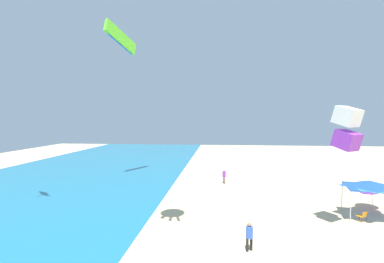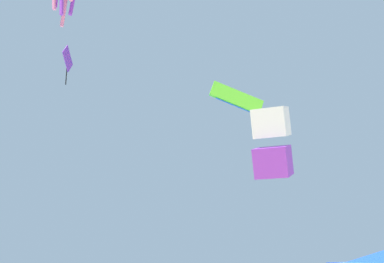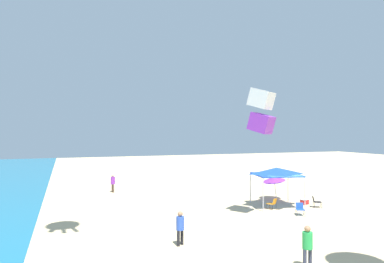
{
  "view_description": "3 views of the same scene",
  "coord_description": "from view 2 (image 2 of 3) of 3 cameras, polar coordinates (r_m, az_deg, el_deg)",
  "views": [
    {
      "loc": [
        -21.21,
        11.51,
        7.72
      ],
      "look_at": [
        -0.97,
        13.49,
        6.77
      ],
      "focal_mm": 26.1,
      "sensor_mm": 36.0,
      "label": 1
    },
    {
      "loc": [
        -13.2,
        -9.99,
        2.92
      ],
      "look_at": [
        -0.97,
        9.67,
        9.1
      ],
      "focal_mm": 41.52,
      "sensor_mm": 36.0,
      "label": 2
    },
    {
      "loc": [
        -21.78,
        15.17,
        5.68
      ],
      "look_at": [
        -0.97,
        7.63,
        5.71
      ],
      "focal_mm": 32.92,
      "sensor_mm": 36.0,
      "label": 3
    }
  ],
  "objects": [
    {
      "name": "kite_diamond_purple",
      "position": [
        44.01,
        -15.69,
        8.84
      ],
      "size": [
        1.71,
        2.32,
        4.04
      ],
      "rotation": [
        0.0,
        0.0,
        0.85
      ],
      "color": "purple"
    },
    {
      "name": "kite_parafoil_lime",
      "position": [
        45.44,
        5.75,
        4.23
      ],
      "size": [
        5.47,
        2.37,
        3.42
      ],
      "rotation": [
        0.0,
        0.0,
        5.9
      ],
      "color": "#66D82D"
    },
    {
      "name": "kite_box_white",
      "position": [
        17.94,
        10.25,
        -1.33
      ],
      "size": [
        2.05,
        1.99,
        3.09
      ],
      "rotation": [
        0.0,
        0.0,
        2.19
      ],
      "color": "white"
    }
  ]
}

